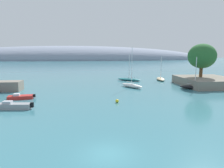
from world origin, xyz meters
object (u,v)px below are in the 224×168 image
(sailboat_black_mid_mooring, at_px, (195,87))
(motorboat_red_alongside_breakwater, at_px, (20,97))
(sailboat_teal_near_shore, at_px, (129,79))
(tree_clump_shore, at_px, (202,56))
(mooring_buoy_yellow, at_px, (117,101))
(motorboat_grey_foreground, at_px, (13,106))
(sailboat_white_outer_mooring, at_px, (132,85))
(sailboat_sand_end_of_line, at_px, (161,79))

(sailboat_black_mid_mooring, relative_size, motorboat_red_alongside_breakwater, 1.53)
(sailboat_teal_near_shore, relative_size, sailboat_black_mid_mooring, 1.07)
(tree_clump_shore, xyz_separation_m, mooring_buoy_yellow, (-24.62, -16.87, -7.30))
(sailboat_black_mid_mooring, xyz_separation_m, mooring_buoy_yellow, (-19.79, -10.66, -0.21))
(tree_clump_shore, height_order, motorboat_grey_foreground, tree_clump_shore)
(sailboat_white_outer_mooring, bearing_deg, sailboat_black_mid_mooring, 41.30)
(tree_clump_shore, relative_size, sailboat_teal_near_shore, 1.08)
(sailboat_teal_near_shore, bearing_deg, sailboat_white_outer_mooring, 117.95)
(sailboat_teal_near_shore, xyz_separation_m, sailboat_black_mid_mooring, (12.59, -16.04, 0.08))
(tree_clump_shore, xyz_separation_m, motorboat_grey_foreground, (-40.96, -19.11, -7.13))
(motorboat_grey_foreground, bearing_deg, sailboat_teal_near_shore, -123.63)
(motorboat_red_alongside_breakwater, bearing_deg, tree_clump_shore, -172.86)
(sailboat_white_outer_mooring, bearing_deg, tree_clump_shore, 63.55)
(tree_clump_shore, height_order, sailboat_black_mid_mooring, tree_clump_shore)
(tree_clump_shore, height_order, sailboat_white_outer_mooring, tree_clump_shore)
(sailboat_white_outer_mooring, bearing_deg, mooring_buoy_yellow, -53.73)
(mooring_buoy_yellow, bearing_deg, sailboat_white_outer_mooring, 69.35)
(sailboat_teal_near_shore, distance_m, sailboat_sand_end_of_line, 10.10)
(motorboat_grey_foreground, height_order, motorboat_red_alongside_breakwater, motorboat_grey_foreground)
(sailboat_teal_near_shore, xyz_separation_m, motorboat_red_alongside_breakwater, (-24.74, -22.02, -0.06))
(motorboat_red_alongside_breakwater, distance_m, mooring_buoy_yellow, 18.16)
(sailboat_black_mid_mooring, height_order, mooring_buoy_yellow, sailboat_black_mid_mooring)
(sailboat_sand_end_of_line, bearing_deg, mooring_buoy_yellow, -22.11)
(tree_clump_shore, distance_m, mooring_buoy_yellow, 30.73)
(sailboat_white_outer_mooring, relative_size, motorboat_grey_foreground, 1.69)
(sailboat_black_mid_mooring, distance_m, sailboat_sand_end_of_line, 16.53)
(sailboat_sand_end_of_line, height_order, motorboat_grey_foreground, sailboat_sand_end_of_line)
(motorboat_grey_foreground, relative_size, mooring_buoy_yellow, 9.78)
(sailboat_sand_end_of_line, bearing_deg, sailboat_teal_near_shore, -77.78)
(motorboat_grey_foreground, bearing_deg, sailboat_black_mid_mooring, -154.86)
(sailboat_black_mid_mooring, distance_m, motorboat_red_alongside_breakwater, 37.81)
(tree_clump_shore, relative_size, sailboat_white_outer_mooring, 0.88)
(tree_clump_shore, relative_size, sailboat_sand_end_of_line, 1.19)
(sailboat_teal_near_shore, distance_m, motorboat_red_alongside_breakwater, 33.12)
(tree_clump_shore, bearing_deg, motorboat_grey_foreground, -154.99)
(sailboat_sand_end_of_line, bearing_deg, motorboat_red_alongside_breakwater, -46.83)
(sailboat_teal_near_shore, xyz_separation_m, sailboat_white_outer_mooring, (-1.67, -12.05, 0.11))
(mooring_buoy_yellow, bearing_deg, sailboat_black_mid_mooring, 28.32)
(sailboat_white_outer_mooring, bearing_deg, sailboat_teal_near_shore, 139.02)
(motorboat_red_alongside_breakwater, relative_size, mooring_buoy_yellow, 8.18)
(motorboat_red_alongside_breakwater, bearing_deg, sailboat_white_outer_mooring, -165.61)
(sailboat_black_mid_mooring, relative_size, mooring_buoy_yellow, 12.55)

